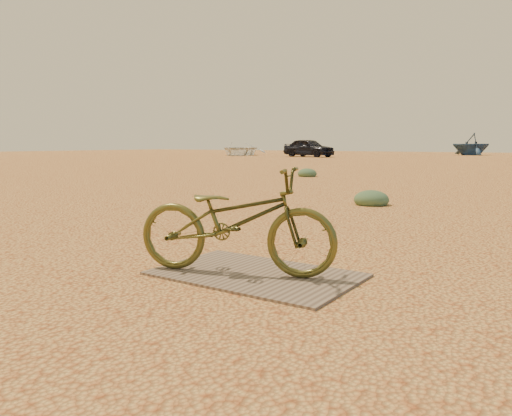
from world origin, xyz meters
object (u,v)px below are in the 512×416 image
Objects in this scene: bicycle at (236,220)px; boat_far_left at (471,144)px; plywood_board at (256,274)px; car at (309,148)px; boat_near_left at (239,149)px.

boat_far_left is at bearing -10.21° from bicycle.
car is at bearing 117.40° from plywood_board.
boat_near_left is (-24.00, 32.78, 0.56)m from plywood_board.
plywood_board is 0.30× the size of boat_near_left.
plywood_board is at bearing -76.73° from bicycle.
plywood_board is 0.44× the size of boat_far_left.
boat_far_left reaches higher than bicycle.
plywood_board is 45.58m from boat_far_left.
car is at bearing -85.55° from boat_far_left.
boat_far_left is at bearing -26.20° from car.
plywood_board is 0.98× the size of bicycle.
bicycle is at bearing -142.64° from car.
boat_near_left is at bearing -103.33° from boat_far_left.
boat_near_left reaches higher than plywood_board.
car reaches higher than bicycle.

